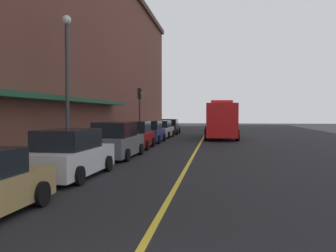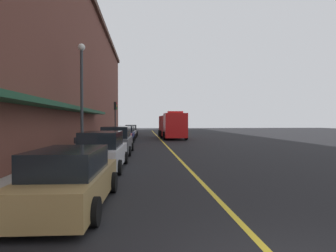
# 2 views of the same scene
# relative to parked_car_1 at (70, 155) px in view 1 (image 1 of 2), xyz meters

# --- Properties ---
(ground_plane) EXTENTS (112.00, 112.00, 0.00)m
(ground_plane) POSITION_rel_parked_car_1_xyz_m (4.04, 15.19, -0.83)
(ground_plane) COLOR black
(sidewalk_left) EXTENTS (2.40, 70.00, 0.15)m
(sidewalk_left) POSITION_rel_parked_car_1_xyz_m (-2.16, 15.19, -0.75)
(sidewalk_left) COLOR #ADA8A0
(sidewalk_left) RESTS_ON ground
(lane_center_stripe) EXTENTS (0.16, 70.00, 0.01)m
(lane_center_stripe) POSITION_rel_parked_car_1_xyz_m (4.04, 15.19, -0.83)
(lane_center_stripe) COLOR gold
(lane_center_stripe) RESTS_ON ground
(brick_building_left) EXTENTS (9.94, 64.00, 15.22)m
(brick_building_left) POSITION_rel_parked_car_1_xyz_m (-7.74, 14.18, 6.79)
(brick_building_left) COLOR brown
(brick_building_left) RESTS_ON ground
(parked_car_1) EXTENTS (2.18, 4.88, 1.78)m
(parked_car_1) POSITION_rel_parked_car_1_xyz_m (0.00, 0.00, 0.00)
(parked_car_1) COLOR silver
(parked_car_1) RESTS_ON ground
(parked_car_2) EXTENTS (2.21, 4.91, 1.89)m
(parked_car_2) POSITION_rel_parked_car_1_xyz_m (0.08, 6.08, 0.05)
(parked_car_2) COLOR #595B60
(parked_car_2) RESTS_ON ground
(parked_car_3) EXTENTS (2.11, 4.45, 1.80)m
(parked_car_3) POSITION_rel_parked_car_1_xyz_m (0.01, 11.44, 0.01)
(parked_car_3) COLOR maroon
(parked_car_3) RESTS_ON ground
(parked_car_4) EXTENTS (2.00, 4.32, 1.72)m
(parked_car_4) POSITION_rel_parked_car_1_xyz_m (0.06, 16.54, -0.02)
(parked_car_4) COLOR navy
(parked_car_4) RESTS_ON ground
(parked_car_5) EXTENTS (2.20, 4.55, 1.62)m
(parked_car_5) POSITION_rel_parked_car_1_xyz_m (0.02, 22.59, -0.07)
(parked_car_5) COLOR silver
(parked_car_5) RESTS_ON ground
(parked_car_6) EXTENTS (2.00, 4.34, 1.67)m
(parked_car_6) POSITION_rel_parked_car_1_xyz_m (0.14, 28.63, -0.05)
(parked_car_6) COLOR black
(parked_car_6) RESTS_ON ground
(fire_truck) EXTENTS (3.07, 9.48, 3.41)m
(fire_truck) POSITION_rel_parked_car_1_xyz_m (5.66, 22.29, 0.80)
(fire_truck) COLOR red
(fire_truck) RESTS_ON ground
(parking_meter_0) EXTENTS (0.14, 0.18, 1.33)m
(parking_meter_0) POSITION_rel_parked_car_1_xyz_m (-1.31, 0.32, 0.23)
(parking_meter_0) COLOR #4C4C51
(parking_meter_0) RESTS_ON sidewalk_left
(parking_meter_1) EXTENTS (0.14, 0.18, 1.33)m
(parking_meter_1) POSITION_rel_parked_car_1_xyz_m (-1.31, 5.09, 0.23)
(parking_meter_1) COLOR #4C4C51
(parking_meter_1) RESTS_ON sidewalk_left
(street_lamp_left) EXTENTS (0.44, 0.44, 6.94)m
(street_lamp_left) POSITION_rel_parked_car_1_xyz_m (-1.91, 4.45, 3.57)
(street_lamp_left) COLOR #33383D
(street_lamp_left) RESTS_ON sidewalk_left
(traffic_light_near) EXTENTS (0.38, 0.36, 4.30)m
(traffic_light_near) POSITION_rel_parked_car_1_xyz_m (-1.25, 18.67, 2.33)
(traffic_light_near) COLOR #232326
(traffic_light_near) RESTS_ON sidewalk_left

